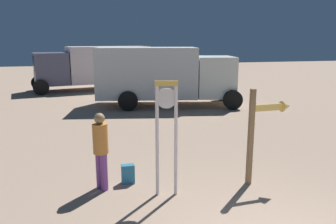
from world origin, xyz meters
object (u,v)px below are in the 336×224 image
(arrow_sign, at_px, (265,123))
(box_truck_far, at_px, (95,66))
(standing_clock, at_px, (167,127))
(person_near_clock, at_px, (101,147))
(backpack, at_px, (128,174))
(box_truck_near, at_px, (163,74))

(arrow_sign, xyz_separation_m, box_truck_far, (-3.05, 15.81, 0.15))
(standing_clock, bearing_deg, person_near_clock, 155.39)
(person_near_clock, height_order, backpack, person_near_clock)
(backpack, height_order, box_truck_far, box_truck_far)
(backpack, xyz_separation_m, box_truck_near, (2.88, 8.65, 1.34))
(standing_clock, xyz_separation_m, person_near_clock, (-1.29, 0.59, -0.52))
(arrow_sign, height_order, backpack, arrow_sign)
(person_near_clock, xyz_separation_m, backpack, (0.58, 0.16, -0.73))
(arrow_sign, bearing_deg, standing_clock, -178.18)
(arrow_sign, relative_size, backpack, 4.95)
(arrow_sign, bearing_deg, box_truck_far, 100.91)
(standing_clock, bearing_deg, box_truck_far, 92.86)
(standing_clock, height_order, box_truck_far, box_truck_far)
(arrow_sign, height_order, box_truck_far, box_truck_far)
(arrow_sign, height_order, box_truck_near, box_truck_near)
(box_truck_near, distance_m, box_truck_far, 7.12)
(person_near_clock, distance_m, box_truck_near, 9.49)
(backpack, height_order, box_truck_near, box_truck_near)
(box_truck_far, bearing_deg, arrow_sign, -79.09)
(arrow_sign, xyz_separation_m, backpack, (-2.96, 0.68, -1.17))
(backpack, bearing_deg, box_truck_far, 90.32)
(box_truck_near, height_order, box_truck_far, box_truck_near)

